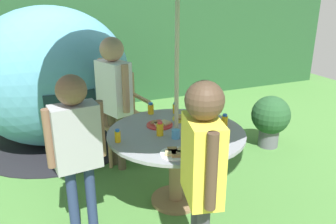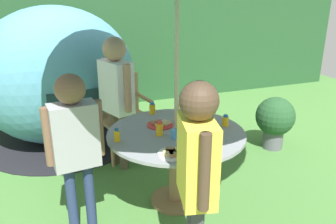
{
  "view_description": "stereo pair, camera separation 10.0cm",
  "coord_description": "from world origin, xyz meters",
  "px_view_note": "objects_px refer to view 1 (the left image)",
  "views": [
    {
      "loc": [
        -1.12,
        -2.47,
        1.86
      ],
      "look_at": [
        -0.05,
        0.06,
        0.87
      ],
      "focal_mm": 36.51,
      "sensor_mm": 36.0,
      "label": 1
    },
    {
      "loc": [
        -1.03,
        -2.51,
        1.86
      ],
      "look_at": [
        -0.05,
        0.06,
        0.87
      ],
      "focal_mm": 36.51,
      "sensor_mm": 36.0,
      "label": 2
    }
  ],
  "objects_px": {
    "juice_bottle_near_right": "(160,129)",
    "cup_near": "(176,134)",
    "child_in_white_shirt": "(114,88)",
    "juice_bottle_near_left": "(198,126)",
    "plate_mid_right": "(202,139)",
    "juice_bottle_center_back": "(201,110)",
    "juice_bottle_front_edge": "(151,109)",
    "child_in_grey_shirt": "(76,137)",
    "garden_table": "(176,148)",
    "juice_bottle_spot_a": "(118,136)",
    "juice_bottle_far_right": "(225,120)",
    "potted_plant": "(271,117)",
    "snack_bowl": "(207,122)",
    "plate_center_front": "(160,124)",
    "child_in_yellow_shirt": "(202,160)",
    "wooden_chair": "(118,110)",
    "plate_mid_left": "(184,118)",
    "dome_tent": "(52,78)",
    "plate_back_edge": "(175,153)",
    "juice_bottle_far_left": "(175,108)"
  },
  "relations": [
    {
      "from": "juice_bottle_near_right",
      "to": "cup_near",
      "type": "height_order",
      "value": "juice_bottle_near_right"
    },
    {
      "from": "child_in_white_shirt",
      "to": "juice_bottle_near_left",
      "type": "relative_size",
      "value": 13.39
    },
    {
      "from": "plate_mid_right",
      "to": "juice_bottle_center_back",
      "type": "bearing_deg",
      "value": 62.5
    },
    {
      "from": "juice_bottle_front_edge",
      "to": "juice_bottle_near_right",
      "type": "bearing_deg",
      "value": -101.89
    },
    {
      "from": "juice_bottle_front_edge",
      "to": "child_in_grey_shirt",
      "type": "bearing_deg",
      "value": -143.53
    },
    {
      "from": "garden_table",
      "to": "juice_bottle_spot_a",
      "type": "distance_m",
      "value": 0.56
    },
    {
      "from": "juice_bottle_near_right",
      "to": "juice_bottle_far_right",
      "type": "relative_size",
      "value": 1.18
    },
    {
      "from": "potted_plant",
      "to": "child_in_white_shirt",
      "type": "xyz_separation_m",
      "value": [
        -1.87,
        0.22,
        0.53
      ]
    },
    {
      "from": "snack_bowl",
      "to": "plate_center_front",
      "type": "distance_m",
      "value": 0.42
    },
    {
      "from": "potted_plant",
      "to": "child_in_yellow_shirt",
      "type": "relative_size",
      "value": 0.47
    },
    {
      "from": "wooden_chair",
      "to": "potted_plant",
      "type": "distance_m",
      "value": 1.85
    },
    {
      "from": "juice_bottle_spot_a",
      "to": "juice_bottle_near_right",
      "type": "bearing_deg",
      "value": -1.47
    },
    {
      "from": "plate_mid_left",
      "to": "snack_bowl",
      "type": "bearing_deg",
      "value": -65.72
    },
    {
      "from": "dome_tent",
      "to": "child_in_grey_shirt",
      "type": "distance_m",
      "value": 1.92
    },
    {
      "from": "plate_back_edge",
      "to": "juice_bottle_far_left",
      "type": "bearing_deg",
      "value": 65.92
    },
    {
      "from": "wooden_chair",
      "to": "child_in_yellow_shirt",
      "type": "distance_m",
      "value": 2.04
    },
    {
      "from": "child_in_white_shirt",
      "to": "plate_back_edge",
      "type": "relative_size",
      "value": 6.44
    },
    {
      "from": "plate_back_edge",
      "to": "juice_bottle_center_back",
      "type": "bearing_deg",
      "value": 49.36
    },
    {
      "from": "garden_table",
      "to": "cup_near",
      "type": "bearing_deg",
      "value": -116.13
    },
    {
      "from": "garden_table",
      "to": "potted_plant",
      "type": "relative_size",
      "value": 1.84
    },
    {
      "from": "plate_mid_left",
      "to": "juice_bottle_far_left",
      "type": "distance_m",
      "value": 0.19
    },
    {
      "from": "plate_mid_right",
      "to": "juice_bottle_front_edge",
      "type": "xyz_separation_m",
      "value": [
        -0.16,
        0.76,
        0.04
      ]
    },
    {
      "from": "plate_center_front",
      "to": "plate_back_edge",
      "type": "height_order",
      "value": "same"
    },
    {
      "from": "child_in_white_shirt",
      "to": "plate_mid_right",
      "type": "xyz_separation_m",
      "value": [
        0.43,
        -1.11,
        -0.19
      ]
    },
    {
      "from": "plate_center_front",
      "to": "juice_bottle_near_right",
      "type": "distance_m",
      "value": 0.22
    },
    {
      "from": "juice_bottle_far_right",
      "to": "snack_bowl",
      "type": "bearing_deg",
      "value": 167.42
    },
    {
      "from": "child_in_yellow_shirt",
      "to": "juice_bottle_far_right",
      "type": "height_order",
      "value": "child_in_yellow_shirt"
    },
    {
      "from": "child_in_yellow_shirt",
      "to": "juice_bottle_center_back",
      "type": "xyz_separation_m",
      "value": [
        0.6,
        1.12,
        -0.13
      ]
    },
    {
      "from": "juice_bottle_far_left",
      "to": "plate_back_edge",
      "type": "bearing_deg",
      "value": -114.08
    },
    {
      "from": "wooden_chair",
      "to": "juice_bottle_near_right",
      "type": "relative_size",
      "value": 7.48
    },
    {
      "from": "juice_bottle_near_left",
      "to": "snack_bowl",
      "type": "bearing_deg",
      "value": 32.11
    },
    {
      "from": "garden_table",
      "to": "juice_bottle_spot_a",
      "type": "relative_size",
      "value": 10.88
    },
    {
      "from": "plate_center_front",
      "to": "child_in_white_shirt",
      "type": "bearing_deg",
      "value": 110.04
    },
    {
      "from": "wooden_chair",
      "to": "juice_bottle_near_right",
      "type": "xyz_separation_m",
      "value": [
        0.05,
        -1.19,
        0.22
      ]
    },
    {
      "from": "dome_tent",
      "to": "juice_bottle_far_right",
      "type": "relative_size",
      "value": 21.04
    },
    {
      "from": "snack_bowl",
      "to": "juice_bottle_front_edge",
      "type": "xyz_separation_m",
      "value": [
        -0.35,
        0.5,
        0.02
      ]
    },
    {
      "from": "garden_table",
      "to": "juice_bottle_near_left",
      "type": "xyz_separation_m",
      "value": [
        0.17,
        -0.07,
        0.2
      ]
    },
    {
      "from": "dome_tent",
      "to": "juice_bottle_spot_a",
      "type": "height_order",
      "value": "dome_tent"
    },
    {
      "from": "juice_bottle_spot_a",
      "to": "juice_bottle_far_right",
      "type": "bearing_deg",
      "value": -1.41
    },
    {
      "from": "wooden_chair",
      "to": "dome_tent",
      "type": "xyz_separation_m",
      "value": [
        -0.64,
        0.66,
        0.3
      ]
    },
    {
      "from": "child_in_grey_shirt",
      "to": "juice_bottle_far_right",
      "type": "height_order",
      "value": "child_in_grey_shirt"
    },
    {
      "from": "snack_bowl",
      "to": "plate_mid_left",
      "type": "distance_m",
      "value": 0.26
    },
    {
      "from": "juice_bottle_front_edge",
      "to": "wooden_chair",
      "type": "bearing_deg",
      "value": 103.42
    },
    {
      "from": "plate_mid_right",
      "to": "juice_bottle_far_left",
      "type": "relative_size",
      "value": 2.09
    },
    {
      "from": "garden_table",
      "to": "child_in_white_shirt",
      "type": "xyz_separation_m",
      "value": [
        -0.32,
        0.85,
        0.36
      ]
    },
    {
      "from": "child_in_white_shirt",
      "to": "juice_bottle_spot_a",
      "type": "bearing_deg",
      "value": -33.61
    },
    {
      "from": "juice_bottle_near_left",
      "to": "juice_bottle_near_right",
      "type": "relative_size",
      "value": 0.85
    },
    {
      "from": "juice_bottle_spot_a",
      "to": "cup_near",
      "type": "distance_m",
      "value": 0.47
    },
    {
      "from": "plate_mid_right",
      "to": "juice_bottle_far_left",
      "type": "distance_m",
      "value": 0.69
    },
    {
      "from": "plate_mid_right",
      "to": "juice_bottle_front_edge",
      "type": "bearing_deg",
      "value": 101.89
    }
  ]
}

